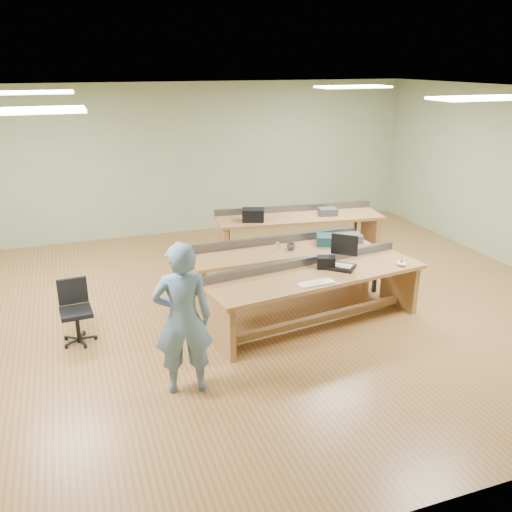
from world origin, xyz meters
The scene contains 21 objects.
floor centered at (0.00, 0.00, 0.00)m, with size 10.00×10.00×0.00m, color olive.
ceiling centered at (0.00, 0.00, 3.00)m, with size 10.00×10.00×0.00m, color silver.
wall_back centered at (0.00, 4.00, 1.50)m, with size 10.00×0.04×3.00m, color #92A77F.
wall_front centered at (0.00, -4.00, 1.50)m, with size 10.00×0.04×3.00m, color #92A77F.
fluor_panels centered at (0.00, 0.00, 2.97)m, with size 6.20×3.50×0.03m.
workbench_front centered at (0.84, -0.80, 0.56)m, with size 3.10×1.21×0.86m.
workbench_mid centered at (0.75, 0.25, 0.55)m, with size 2.80×0.82×0.86m.
workbench_back centered at (1.74, 1.84, 0.56)m, with size 3.05×1.15×0.86m.
person centered at (-1.16, -1.72, 0.85)m, with size 0.62×0.41×1.70m, color slate.
laptop_base centered at (1.21, -0.74, 0.77)m, with size 0.37×0.30×0.04m, color black.
laptop_screen centered at (1.31, -0.64, 1.04)m, with size 0.37×0.02×0.29m, color black.
keyboard centered at (0.66, -1.14, 0.76)m, with size 0.46×0.15×0.03m, color silver.
trackball_mouse centered at (2.04, -0.93, 0.78)m, with size 0.13×0.15×0.06m, color white.
camera_bag centered at (1.02, -0.67, 0.83)m, with size 0.24×0.15×0.16m, color black.
task_chair centered at (-2.21, -0.19, 0.30)m, with size 0.46×0.46×0.81m.
parts_bin_teal centered at (1.54, 0.21, 0.82)m, with size 0.40×0.30×0.14m, color #13353F.
parts_bin_grey centered at (1.84, 0.24, 0.81)m, with size 0.43×0.27×0.12m, color #3E3E40.
mug centered at (0.88, 0.17, 0.80)m, with size 0.12×0.12×0.10m, color #3E3E40.
drinks_can centered at (0.69, 0.25, 0.80)m, with size 0.06×0.06×0.11m, color silver.
storage_box_back centered at (0.86, 1.80, 0.86)m, with size 0.37×0.27×0.21m, color black.
tray_back centered at (2.25, 1.70, 0.81)m, with size 0.32×0.23×0.13m, color #3E3E40.
Camera 1 is at (-2.14, -6.75, 3.38)m, focal length 38.00 mm.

